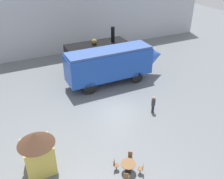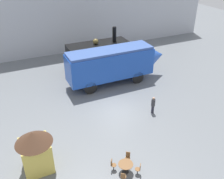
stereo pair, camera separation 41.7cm
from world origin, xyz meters
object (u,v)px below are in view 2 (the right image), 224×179
object	(u,v)px
streamlined_locomotive	(117,62)
cafe_chair_0	(128,157)
visitor_person	(153,104)
ticket_kiosk	(35,149)
cafe_table_near	(126,165)
steam_locomotive	(99,54)

from	to	relation	value
streamlined_locomotive	cafe_chair_0	bearing A→B (deg)	-112.26
visitor_person	ticket_kiosk	world-z (taller)	ticket_kiosk
cafe_table_near	visitor_person	world-z (taller)	visitor_person
visitor_person	ticket_kiosk	size ratio (longest dim) A/B	0.54
steam_locomotive	streamlined_locomotive	bearing A→B (deg)	-80.85
steam_locomotive	ticket_kiosk	bearing A→B (deg)	-127.20
cafe_chair_0	visitor_person	bearing A→B (deg)	169.20
cafe_table_near	steam_locomotive	bearing A→B (deg)	73.92
streamlined_locomotive	visitor_person	world-z (taller)	streamlined_locomotive
cafe_chair_0	ticket_kiosk	size ratio (longest dim) A/B	0.29
visitor_person	cafe_chair_0	bearing A→B (deg)	-138.04
ticket_kiosk	cafe_table_near	bearing A→B (deg)	-28.31
cafe_table_near	cafe_chair_0	xyz separation A→B (m)	(0.52, 0.68, -0.08)
cafe_chair_0	streamlined_locomotive	bearing A→B (deg)	-165.02
cafe_table_near	cafe_chair_0	size ratio (longest dim) A/B	1.11
visitor_person	cafe_table_near	bearing A→B (deg)	-136.76
steam_locomotive	ticket_kiosk	world-z (taller)	steam_locomotive
cafe_chair_0	steam_locomotive	bearing A→B (deg)	-157.66
cafe_chair_0	visitor_person	xyz separation A→B (m)	(4.71, 4.24, 0.37)
steam_locomotive	cafe_table_near	distance (m)	15.80
streamlined_locomotive	ticket_kiosk	world-z (taller)	streamlined_locomotive
streamlined_locomotive	cafe_table_near	distance (m)	12.63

